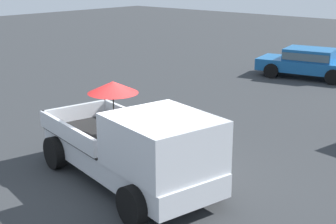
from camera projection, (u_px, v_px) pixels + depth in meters
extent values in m
plane|color=#2D3033|center=(127.00, 181.00, 11.31)|extent=(80.00, 80.00, 0.00)
cylinder|color=black|center=(210.00, 180.00, 10.42)|extent=(0.84, 0.43, 0.80)
cylinder|color=black|center=(133.00, 206.00, 9.29)|extent=(0.84, 0.43, 0.80)
cylinder|color=black|center=(123.00, 137.00, 13.11)|extent=(0.84, 0.43, 0.80)
cylinder|color=black|center=(55.00, 153.00, 11.98)|extent=(0.84, 0.43, 0.80)
cube|color=silver|center=(127.00, 158.00, 11.15)|extent=(5.26, 2.75, 0.50)
cube|color=silver|center=(163.00, 143.00, 9.86)|extent=(2.42, 2.24, 1.08)
cube|color=#4C606B|center=(195.00, 147.00, 9.03)|extent=(0.40, 1.70, 0.64)
cube|color=black|center=(101.00, 134.00, 11.95)|extent=(3.11, 2.35, 0.06)
cube|color=silver|center=(133.00, 118.00, 12.42)|extent=(2.77, 0.65, 0.40)
cube|color=silver|center=(66.00, 132.00, 11.36)|extent=(2.77, 0.65, 0.40)
cube|color=silver|center=(76.00, 112.00, 12.93)|extent=(0.46, 1.82, 0.40)
ellipsoid|color=olive|center=(112.00, 127.00, 11.57)|extent=(0.73, 0.45, 0.52)
sphere|color=olive|center=(118.00, 117.00, 11.24)|extent=(0.33, 0.33, 0.28)
cone|color=olive|center=(121.00, 110.00, 11.25)|extent=(0.11, 0.11, 0.12)
cone|color=olive|center=(115.00, 111.00, 11.16)|extent=(0.11, 0.11, 0.12)
cylinder|color=black|center=(114.00, 112.00, 11.76)|extent=(0.04, 0.04, 1.06)
cone|color=red|center=(113.00, 87.00, 11.59)|extent=(1.44, 1.44, 0.28)
cylinder|color=black|center=(271.00, 71.00, 21.96)|extent=(0.69, 0.35, 0.66)
cylinder|color=black|center=(283.00, 64.00, 23.42)|extent=(0.69, 0.35, 0.66)
cylinder|color=black|center=(333.00, 77.00, 20.66)|extent=(0.69, 0.35, 0.66)
cube|color=#195999|center=(307.00, 66.00, 21.98)|extent=(4.57, 2.60, 0.52)
cube|color=#195999|center=(310.00, 55.00, 21.79)|extent=(2.38, 1.99, 0.56)
cube|color=#4C606B|center=(310.00, 55.00, 21.79)|extent=(2.34, 2.06, 0.32)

